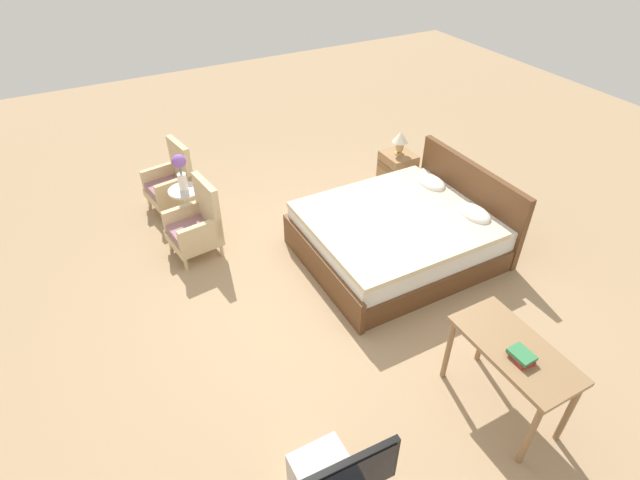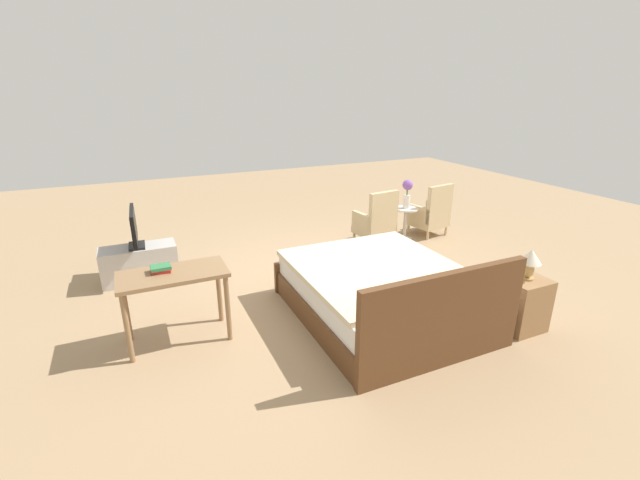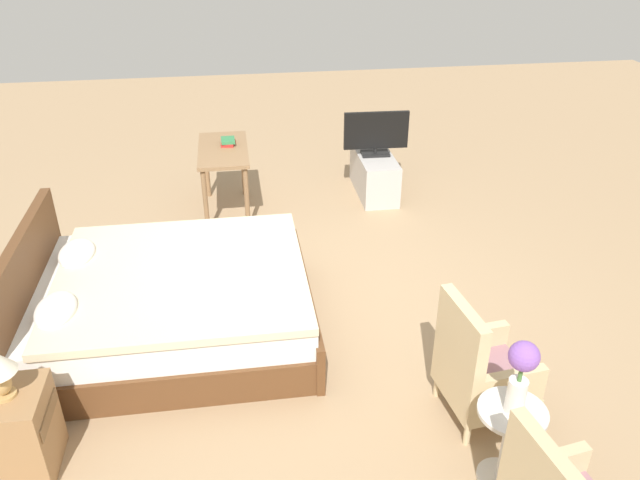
{
  "view_description": "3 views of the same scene",
  "coord_description": "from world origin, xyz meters",
  "px_view_note": "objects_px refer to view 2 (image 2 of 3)",
  "views": [
    {
      "loc": [
        3.52,
        -1.91,
        3.81
      ],
      "look_at": [
        -0.07,
        0.02,
        0.71
      ],
      "focal_mm": 28.0,
      "sensor_mm": 36.0,
      "label": 1
    },
    {
      "loc": [
        2.23,
        4.78,
        2.48
      ],
      "look_at": [
        0.09,
        0.09,
        0.62
      ],
      "focal_mm": 24.0,
      "sensor_mm": 36.0,
      "label": 2
    },
    {
      "loc": [
        -4.36,
        0.58,
        3.13
      ],
      "look_at": [
        0.17,
        -0.09,
        0.57
      ],
      "focal_mm": 35.0,
      "sensor_mm": 36.0,
      "label": 3
    }
  ],
  "objects_px": {
    "armchair_by_window_left": "(431,214)",
    "vanity_desk": "(174,283)",
    "bed": "(383,294)",
    "side_table": "(405,220)",
    "flower_vase": "(407,191)",
    "table_lamp": "(530,260)",
    "nightstand": "(522,304)",
    "tv_flatscreen": "(134,228)",
    "book_stack": "(161,269)",
    "armchair_by_window_right": "(376,222)",
    "tv_stand": "(140,263)"
  },
  "relations": [
    {
      "from": "side_table",
      "to": "vanity_desk",
      "type": "height_order",
      "value": "vanity_desk"
    },
    {
      "from": "armchair_by_window_left",
      "to": "tv_stand",
      "type": "distance_m",
      "value": 4.74
    },
    {
      "from": "flower_vase",
      "to": "nightstand",
      "type": "height_order",
      "value": "flower_vase"
    },
    {
      "from": "flower_vase",
      "to": "nightstand",
      "type": "bearing_deg",
      "value": 79.83
    },
    {
      "from": "bed",
      "to": "table_lamp",
      "type": "distance_m",
      "value": 1.56
    },
    {
      "from": "flower_vase",
      "to": "table_lamp",
      "type": "xyz_separation_m",
      "value": [
        0.52,
        2.87,
        -0.06
      ]
    },
    {
      "from": "armchair_by_window_left",
      "to": "tv_flatscreen",
      "type": "distance_m",
      "value": 4.76
    },
    {
      "from": "side_table",
      "to": "tv_stand",
      "type": "relative_size",
      "value": 0.59
    },
    {
      "from": "table_lamp",
      "to": "book_stack",
      "type": "relative_size",
      "value": 1.59
    },
    {
      "from": "side_table",
      "to": "table_lamp",
      "type": "bearing_deg",
      "value": 79.83
    },
    {
      "from": "vanity_desk",
      "to": "book_stack",
      "type": "bearing_deg",
      "value": -30.87
    },
    {
      "from": "armchair_by_window_left",
      "to": "tv_flatscreen",
      "type": "xyz_separation_m",
      "value": [
        4.74,
        -0.12,
        0.37
      ]
    },
    {
      "from": "armchair_by_window_left",
      "to": "tv_flatscreen",
      "type": "height_order",
      "value": "tv_flatscreen"
    },
    {
      "from": "bed",
      "to": "book_stack",
      "type": "distance_m",
      "value": 2.36
    },
    {
      "from": "armchair_by_window_left",
      "to": "vanity_desk",
      "type": "bearing_deg",
      "value": 19.88
    },
    {
      "from": "nightstand",
      "to": "table_lamp",
      "type": "distance_m",
      "value": 0.51
    },
    {
      "from": "tv_stand",
      "to": "tv_flatscreen",
      "type": "bearing_deg",
      "value": -2.16
    },
    {
      "from": "book_stack",
      "to": "flower_vase",
      "type": "bearing_deg",
      "value": -159.19
    },
    {
      "from": "table_lamp",
      "to": "vanity_desk",
      "type": "distance_m",
      "value": 3.62
    },
    {
      "from": "armchair_by_window_right",
      "to": "tv_stand",
      "type": "bearing_deg",
      "value": -1.82
    },
    {
      "from": "armchair_by_window_right",
      "to": "side_table",
      "type": "bearing_deg",
      "value": 176.23
    },
    {
      "from": "table_lamp",
      "to": "side_table",
      "type": "bearing_deg",
      "value": -100.17
    },
    {
      "from": "tv_stand",
      "to": "bed",
      "type": "bearing_deg",
      "value": 137.59
    },
    {
      "from": "table_lamp",
      "to": "bed",
      "type": "bearing_deg",
      "value": -33.25
    },
    {
      "from": "book_stack",
      "to": "bed",
      "type": "bearing_deg",
      "value": 166.27
    },
    {
      "from": "armchair_by_window_left",
      "to": "table_lamp",
      "type": "xyz_separation_m",
      "value": [
        1.08,
        2.91,
        0.43
      ]
    },
    {
      "from": "flower_vase",
      "to": "table_lamp",
      "type": "distance_m",
      "value": 2.92
    },
    {
      "from": "tv_stand",
      "to": "tv_flatscreen",
      "type": "relative_size",
      "value": 1.3
    },
    {
      "from": "tv_stand",
      "to": "vanity_desk",
      "type": "height_order",
      "value": "vanity_desk"
    },
    {
      "from": "nightstand",
      "to": "tv_flatscreen",
      "type": "bearing_deg",
      "value": -39.55
    },
    {
      "from": "book_stack",
      "to": "armchair_by_window_right",
      "type": "bearing_deg",
      "value": -155.73
    },
    {
      "from": "flower_vase",
      "to": "side_table",
      "type": "bearing_deg",
      "value": -135.0
    },
    {
      "from": "armchair_by_window_left",
      "to": "vanity_desk",
      "type": "distance_m",
      "value": 4.75
    },
    {
      "from": "nightstand",
      "to": "tv_stand",
      "type": "relative_size",
      "value": 0.61
    },
    {
      "from": "nightstand",
      "to": "table_lamp",
      "type": "xyz_separation_m",
      "value": [
        0.0,
        0.0,
        0.51
      ]
    },
    {
      "from": "vanity_desk",
      "to": "book_stack",
      "type": "xyz_separation_m",
      "value": [
        0.1,
        -0.06,
        0.15
      ]
    },
    {
      "from": "bed",
      "to": "side_table",
      "type": "relative_size",
      "value": 3.84
    },
    {
      "from": "armchair_by_window_left",
      "to": "book_stack",
      "type": "relative_size",
      "value": 4.44
    },
    {
      "from": "bed",
      "to": "table_lamp",
      "type": "xyz_separation_m",
      "value": [
        -1.23,
        0.81,
        0.5
      ]
    },
    {
      "from": "side_table",
      "to": "book_stack",
      "type": "height_order",
      "value": "book_stack"
    },
    {
      "from": "vanity_desk",
      "to": "side_table",
      "type": "bearing_deg",
      "value": -157.97
    },
    {
      "from": "bed",
      "to": "flower_vase",
      "type": "height_order",
      "value": "flower_vase"
    },
    {
      "from": "side_table",
      "to": "flower_vase",
      "type": "height_order",
      "value": "flower_vase"
    },
    {
      "from": "tv_flatscreen",
      "to": "flower_vase",
      "type": "bearing_deg",
      "value": 177.92
    },
    {
      "from": "nightstand",
      "to": "vanity_desk",
      "type": "bearing_deg",
      "value": -21.01
    },
    {
      "from": "flower_vase",
      "to": "table_lamp",
      "type": "relative_size",
      "value": 1.45
    },
    {
      "from": "nightstand",
      "to": "tv_flatscreen",
      "type": "height_order",
      "value": "tv_flatscreen"
    },
    {
      "from": "tv_stand",
      "to": "vanity_desk",
      "type": "relative_size",
      "value": 0.92
    },
    {
      "from": "armchair_by_window_right",
      "to": "book_stack",
      "type": "relative_size",
      "value": 4.44
    },
    {
      "from": "armchair_by_window_left",
      "to": "tv_flatscreen",
      "type": "bearing_deg",
      "value": -1.39
    }
  ]
}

